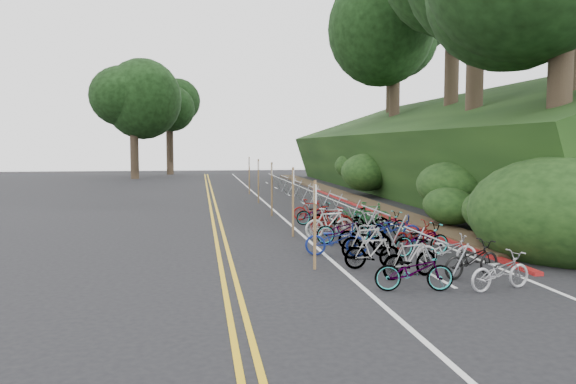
# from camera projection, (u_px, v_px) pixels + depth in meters

# --- Properties ---
(ground) EXTENTS (120.00, 120.00, 0.00)m
(ground) POSITION_uv_depth(u_px,v_px,m) (301.00, 267.00, 15.14)
(ground) COLOR black
(ground) RESTS_ON ground
(road_markings) EXTENTS (7.47, 80.00, 0.01)m
(road_markings) POSITION_uv_depth(u_px,v_px,m) (275.00, 218.00, 25.17)
(road_markings) COLOR gold
(road_markings) RESTS_ON ground
(red_curb) EXTENTS (0.25, 28.00, 0.10)m
(red_curb) POSITION_uv_depth(u_px,v_px,m) (371.00, 211.00, 27.83)
(red_curb) COLOR maroon
(red_curb) RESTS_ON ground
(embankment) EXTENTS (14.30, 48.14, 9.11)m
(embankment) POSITION_uv_depth(u_px,v_px,m) (448.00, 157.00, 35.67)
(embankment) COLOR black
(embankment) RESTS_ON ground
(tree_cluster) EXTENTS (32.99, 54.49, 19.36)m
(tree_cluster) POSITION_uv_depth(u_px,v_px,m) (387.00, 13.00, 37.34)
(tree_cluster) COLOR #2D2319
(tree_cluster) RESTS_ON ground
(bike_rack_front) EXTENTS (1.10, 2.74, 1.08)m
(bike_rack_front) POSITION_uv_depth(u_px,v_px,m) (424.00, 246.00, 13.95)
(bike_rack_front) COLOR gray
(bike_rack_front) RESTS_ON ground
(bike_racks_rest) EXTENTS (1.14, 23.00, 1.17)m
(bike_racks_rest) POSITION_uv_depth(u_px,v_px,m) (314.00, 193.00, 28.33)
(bike_racks_rest) COLOR gray
(bike_racks_rest) RESTS_ON ground
(signpost_near) EXTENTS (0.08, 0.40, 2.36)m
(signpost_near) POSITION_uv_depth(u_px,v_px,m) (315.00, 219.00, 14.74)
(signpost_near) COLOR brown
(signpost_near) RESTS_ON ground
(signposts_rest) EXTENTS (0.08, 18.40, 2.50)m
(signposts_rest) POSITION_uv_depth(u_px,v_px,m) (264.00, 181.00, 28.89)
(signposts_rest) COLOR brown
(signposts_rest) RESTS_ON ground
(bike_front) EXTENTS (1.19, 1.94, 0.96)m
(bike_front) POSITION_uv_depth(u_px,v_px,m) (336.00, 240.00, 16.58)
(bike_front) COLOR navy
(bike_front) RESTS_ON ground
(bike_valet) EXTENTS (3.13, 13.87, 1.09)m
(bike_valet) POSITION_uv_depth(u_px,v_px,m) (376.00, 232.00, 18.28)
(bike_valet) COLOR slate
(bike_valet) RESTS_ON ground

